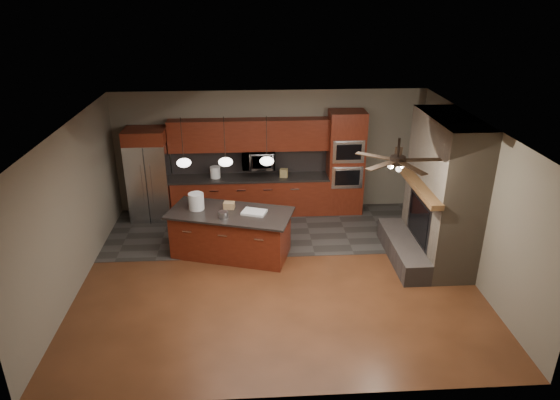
{
  "coord_description": "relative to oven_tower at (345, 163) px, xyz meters",
  "views": [
    {
      "loc": [
        -0.44,
        -7.91,
        4.93
      ],
      "look_at": [
        0.08,
        0.6,
        1.22
      ],
      "focal_mm": 32.0,
      "sensor_mm": 36.0,
      "label": 1
    }
  ],
  "objects": [
    {
      "name": "counter_box",
      "position": [
        -1.4,
        -0.04,
        -0.2
      ],
      "size": [
        0.19,
        0.16,
        0.19
      ],
      "primitive_type": "cube",
      "rotation": [
        0.0,
        0.0,
        -0.2
      ],
      "color": "#9F8852",
      "rests_on": "back_cabinetry"
    },
    {
      "name": "pendant_left",
      "position": [
        -3.35,
        -1.99,
        0.77
      ],
      "size": [
        0.26,
        0.26,
        0.92
      ],
      "color": "black",
      "rests_on": "ceiling"
    },
    {
      "name": "ceiling_fan",
      "position": [
        0.1,
        -3.49,
        1.27
      ],
      "size": [
        1.27,
        1.33,
        0.41
      ],
      "color": "black",
      "rests_on": "ceiling"
    },
    {
      "name": "kitchen_island",
      "position": [
        -2.57,
        -1.91,
        -0.73
      ],
      "size": [
        2.55,
        1.69,
        0.92
      ],
      "rotation": [
        0.0,
        0.0,
        -0.29
      ],
      "color": "maroon",
      "rests_on": "ground"
    },
    {
      "name": "fireplace_column",
      "position": [
        1.34,
        -2.29,
        0.11
      ],
      "size": [
        1.3,
        2.1,
        2.8
      ],
      "color": "#766854",
      "rests_on": "ground"
    },
    {
      "name": "white_bucket",
      "position": [
        -3.21,
        -1.72,
        -0.11
      ],
      "size": [
        0.42,
        0.42,
        0.32
      ],
      "primitive_type": "cylinder",
      "rotation": [
        0.0,
        0.0,
        -0.68
      ],
      "color": "silver",
      "rests_on": "kitchen_island"
    },
    {
      "name": "paint_can",
      "position": [
        -2.68,
        -2.15,
        -0.21
      ],
      "size": [
        0.19,
        0.19,
        0.12
      ],
      "primitive_type": "cylinder",
      "rotation": [
        0.0,
        0.0,
        0.05
      ],
      "color": "#9E9DA2",
      "rests_on": "kitchen_island"
    },
    {
      "name": "slate_tile_patch",
      "position": [
        -1.7,
        -0.89,
        -1.19
      ],
      "size": [
        7.0,
        2.4,
        0.01
      ],
      "primitive_type": "cube",
      "color": "#383532",
      "rests_on": "ground"
    },
    {
      "name": "pendant_right",
      "position": [
        -1.85,
        -1.99,
        0.77
      ],
      "size": [
        0.26,
        0.26,
        0.92
      ],
      "color": "black",
      "rests_on": "ceiling"
    },
    {
      "name": "counter_bucket",
      "position": [
        -2.95,
        0.01,
        -0.16
      ],
      "size": [
        0.3,
        0.3,
        0.26
      ],
      "primitive_type": "cylinder",
      "rotation": [
        0.0,
        0.0,
        -0.36
      ],
      "color": "white",
      "rests_on": "back_cabinetry"
    },
    {
      "name": "pendant_center",
      "position": [
        -2.6,
        -1.99,
        0.77
      ],
      "size": [
        0.26,
        0.26,
        0.92
      ],
      "color": "black",
      "rests_on": "ceiling"
    },
    {
      "name": "back_cabinetry",
      "position": [
        -2.18,
        0.05,
        -0.3
      ],
      "size": [
        3.59,
        0.64,
        2.2
      ],
      "color": "maroon",
      "rests_on": "ground"
    },
    {
      "name": "back_wall",
      "position": [
        -1.7,
        0.31,
        0.21
      ],
      "size": [
        7.0,
        0.02,
        2.8
      ],
      "primitive_type": "cube",
      "color": "#6D6657",
      "rests_on": "ground"
    },
    {
      "name": "refrigerator",
      "position": [
        -4.41,
        -0.07,
        -0.15
      ],
      "size": [
        0.89,
        0.75,
        2.08
      ],
      "color": "silver",
      "rests_on": "ground"
    },
    {
      "name": "oven_tower",
      "position": [
        0.0,
        0.0,
        0.0
      ],
      "size": [
        0.8,
        0.63,
        2.38
      ],
      "color": "maroon",
      "rests_on": "ground"
    },
    {
      "name": "microwave",
      "position": [
        -1.98,
        0.06,
        0.11
      ],
      "size": [
        0.73,
        0.41,
        0.5
      ],
      "primitive_type": "imported",
      "color": "silver",
      "rests_on": "back_cabinetry"
    },
    {
      "name": "right_wall",
      "position": [
        1.8,
        -2.69,
        0.21
      ],
      "size": [
        0.02,
        6.0,
        2.8
      ],
      "primitive_type": "cube",
      "color": "#6D6657",
      "rests_on": "ground"
    },
    {
      "name": "ground",
      "position": [
        -1.7,
        -2.69,
        -1.19
      ],
      "size": [
        7.0,
        7.0,
        0.0
      ],
      "primitive_type": "plane",
      "color": "brown",
      "rests_on": "ground"
    },
    {
      "name": "ceiling",
      "position": [
        -1.7,
        -2.69,
        1.61
      ],
      "size": [
        7.0,
        6.0,
        0.02
      ],
      "primitive_type": "cube",
      "color": "white",
      "rests_on": "back_wall"
    },
    {
      "name": "paint_tray",
      "position": [
        -2.1,
        -1.99,
        -0.25
      ],
      "size": [
        0.52,
        0.44,
        0.04
      ],
      "primitive_type": "cube",
      "rotation": [
        0.0,
        0.0,
        -0.34
      ],
      "color": "silver",
      "rests_on": "kitchen_island"
    },
    {
      "name": "left_wall",
      "position": [
        -5.2,
        -2.69,
        0.21
      ],
      "size": [
        0.02,
        6.0,
        2.8
      ],
      "primitive_type": "cube",
      "color": "#6D6657",
      "rests_on": "ground"
    },
    {
      "name": "cardboard_box",
      "position": [
        -2.58,
        -1.74,
        -0.21
      ],
      "size": [
        0.23,
        0.18,
        0.13
      ],
      "primitive_type": "cube",
      "rotation": [
        0.0,
        0.0,
        -0.18
      ],
      "color": "#9D7B51",
      "rests_on": "kitchen_island"
    }
  ]
}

